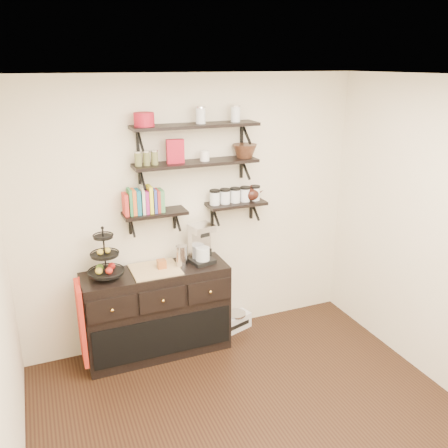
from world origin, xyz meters
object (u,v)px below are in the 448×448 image
(fruit_stand, at_px, (106,261))
(coffee_maker, at_px, (201,244))
(sideboard, at_px, (157,312))
(radio, at_px, (236,321))

(fruit_stand, bearing_deg, coffee_maker, 1.47)
(sideboard, distance_m, coffee_maker, 0.80)
(coffee_maker, bearing_deg, radio, -2.86)
(coffee_maker, bearing_deg, sideboard, 170.64)
(radio, bearing_deg, sideboard, 168.35)
(fruit_stand, distance_m, radio, 1.67)
(coffee_maker, relative_size, radio, 1.13)
(sideboard, height_order, coffee_maker, coffee_maker)
(sideboard, distance_m, radio, 0.97)
(coffee_maker, xyz_separation_m, radio, (0.42, 0.07, -1.00))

